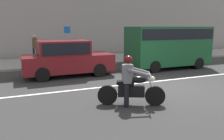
{
  "coord_description": "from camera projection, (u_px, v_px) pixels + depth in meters",
  "views": [
    {
      "loc": [
        -5.53,
        -7.32,
        2.35
      ],
      "look_at": [
        -2.48,
        -0.15,
        0.88
      ],
      "focal_mm": 36.6,
      "sensor_mm": 36.0,
      "label": 1
    }
  ],
  "objects": [
    {
      "name": "ground_plane",
      "position": [
        167.0,
        86.0,
        9.18
      ],
      "size": [
        80.0,
        80.0,
        0.0
      ],
      "primitive_type": "plane",
      "color": "#2C2C2C"
    },
    {
      "name": "sidewalk_slab",
      "position": [
        99.0,
        59.0,
        16.4
      ],
      "size": [
        40.0,
        4.4,
        0.14
      ],
      "primitive_type": "cube",
      "color": "gray",
      "rests_on": "ground_plane"
    },
    {
      "name": "lane_marking_stripe",
      "position": [
        150.0,
        82.0,
        9.9
      ],
      "size": [
        18.0,
        0.14,
        0.01
      ],
      "primitive_type": "cube",
      "color": "silver",
      "rests_on": "ground_plane"
    },
    {
      "name": "motorcycle_with_rider_gray",
      "position": [
        131.0,
        85.0,
        6.87
      ],
      "size": [
        1.89,
        1.07,
        1.52
      ],
      "color": "black",
      "rests_on": "ground_plane"
    },
    {
      "name": "parked_sedan_maroon",
      "position": [
        66.0,
        58.0,
        11.01
      ],
      "size": [
        4.24,
        1.82,
        1.72
      ],
      "color": "maroon",
      "rests_on": "ground_plane"
    },
    {
      "name": "parked_van_forest_green",
      "position": [
        168.0,
        44.0,
        12.99
      ],
      "size": [
        4.74,
        1.96,
        2.37
      ],
      "color": "#164C28",
      "rests_on": "ground_plane"
    },
    {
      "name": "street_sign_post",
      "position": [
        67.0,
        39.0,
        15.49
      ],
      "size": [
        0.44,
        0.08,
        2.28
      ],
      "color": "gray",
      "rests_on": "sidewalk_slab"
    },
    {
      "name": "pedestrian_bystander",
      "position": [
        35.0,
        46.0,
        14.74
      ],
      "size": [
        0.34,
        0.34,
        1.72
      ],
      "color": "black",
      "rests_on": "sidewalk_slab"
    }
  ]
}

